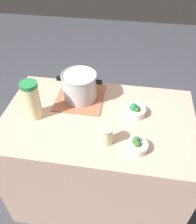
{
  "coord_description": "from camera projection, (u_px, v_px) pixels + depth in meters",
  "views": [
    {
      "loc": [
        0.18,
        -1.13,
        1.98
      ],
      "look_at": [
        0.0,
        0.0,
        0.95
      ],
      "focal_mm": 38.48,
      "sensor_mm": 36.0,
      "label": 1
    }
  ],
  "objects": [
    {
      "name": "broccoli_bowl_front",
      "position": [
        135.0,
        111.0,
        1.59
      ],
      "size": [
        0.14,
        0.14,
        0.09
      ],
      "color": "silver",
      "rests_on": "counter_slab"
    },
    {
      "name": "ground_plane",
      "position": [
        98.0,
        189.0,
        2.18
      ],
      "size": [
        8.0,
        8.0,
        0.0
      ],
      "primitive_type": "plane",
      "color": "#44464F"
    },
    {
      "name": "dish_cloth",
      "position": [
        80.0,
        97.0,
        1.73
      ],
      "size": [
        0.33,
        0.35,
        0.01
      ],
      "primitive_type": "cube",
      "color": "#BA6546",
      "rests_on": "counter_slab"
    },
    {
      "name": "cooking_pot",
      "position": [
        80.0,
        86.0,
        1.66
      ],
      "size": [
        0.32,
        0.25,
        0.19
      ],
      "color": "#B7B7BC",
      "rests_on": "dish_cloth"
    },
    {
      "name": "counter_slab",
      "position": [
        98.0,
        159.0,
        1.88
      ],
      "size": [
        1.28,
        0.79,
        0.9
      ],
      "primitive_type": "cube",
      "color": "#D2A990",
      "rests_on": "ground_plane"
    },
    {
      "name": "broccoli_bowl_center",
      "position": [
        137.0,
        146.0,
        1.37
      ],
      "size": [
        0.12,
        0.12,
        0.08
      ],
      "color": "silver",
      "rests_on": "counter_slab"
    },
    {
      "name": "lemonade_pitcher",
      "position": [
        32.0,
        100.0,
        1.51
      ],
      "size": [
        0.11,
        0.11,
        0.26
      ],
      "color": "beige",
      "rests_on": "counter_slab"
    },
    {
      "name": "mason_jar",
      "position": [
        106.0,
        136.0,
        1.39
      ],
      "size": [
        0.07,
        0.07,
        0.11
      ],
      "color": "beige",
      "rests_on": "counter_slab"
    }
  ]
}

